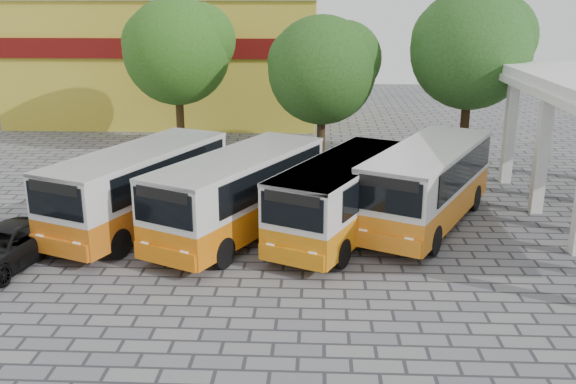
{
  "coord_description": "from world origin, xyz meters",
  "views": [
    {
      "loc": [
        -0.87,
        -18.44,
        8.22
      ],
      "look_at": [
        -1.88,
        3.53,
        1.5
      ],
      "focal_mm": 40.0,
      "sensor_mm": 36.0,
      "label": 1
    }
  ],
  "objects_px": {
    "bus_centre_left": "(239,190)",
    "bus_far_left": "(140,184)",
    "parked_car": "(3,247)",
    "bus_centre_right": "(343,193)",
    "bus_far_right": "(428,181)"
  },
  "relations": [
    {
      "from": "bus_centre_left",
      "to": "bus_far_right",
      "type": "height_order",
      "value": "bus_far_right"
    },
    {
      "from": "bus_far_left",
      "to": "bus_far_right",
      "type": "relative_size",
      "value": 0.98
    },
    {
      "from": "bus_far_left",
      "to": "bus_far_right",
      "type": "bearing_deg",
      "value": 27.14
    },
    {
      "from": "bus_centre_left",
      "to": "bus_centre_right",
      "type": "distance_m",
      "value": 3.66
    },
    {
      "from": "bus_far_left",
      "to": "bus_centre_right",
      "type": "relative_size",
      "value": 1.05
    },
    {
      "from": "bus_centre_right",
      "to": "bus_far_right",
      "type": "bearing_deg",
      "value": 48.98
    },
    {
      "from": "bus_centre_right",
      "to": "bus_far_right",
      "type": "relative_size",
      "value": 0.94
    },
    {
      "from": "parked_car",
      "to": "bus_centre_left",
      "type": "bearing_deg",
      "value": 35.76
    },
    {
      "from": "bus_centre_right",
      "to": "bus_far_right",
      "type": "distance_m",
      "value": 3.44
    },
    {
      "from": "bus_centre_right",
      "to": "parked_car",
      "type": "height_order",
      "value": "bus_centre_right"
    },
    {
      "from": "bus_far_right",
      "to": "bus_centre_right",
      "type": "bearing_deg",
      "value": -129.6
    },
    {
      "from": "bus_centre_left",
      "to": "bus_far_left",
      "type": "bearing_deg",
      "value": -162.89
    },
    {
      "from": "bus_far_left",
      "to": "parked_car",
      "type": "relative_size",
      "value": 1.89
    },
    {
      "from": "bus_far_left",
      "to": "parked_car",
      "type": "bearing_deg",
      "value": -110.29
    },
    {
      "from": "bus_far_left",
      "to": "bus_centre_right",
      "type": "xyz_separation_m",
      "value": [
        7.37,
        -0.59,
        -0.08
      ]
    }
  ]
}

